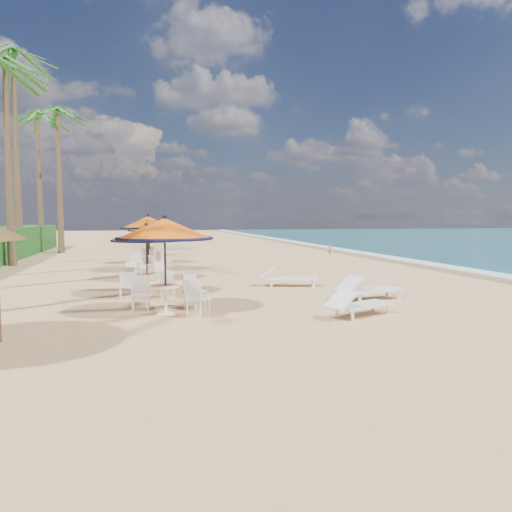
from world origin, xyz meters
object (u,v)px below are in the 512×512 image
Objects in this scene: lounger_near at (358,304)px; lounger_far at (286,277)px; station_1 at (145,242)px; station_2 at (147,239)px; station_4 at (150,232)px; lounger_mid at (368,288)px; station_3 at (148,229)px; station_0 at (167,241)px.

lounger_far is (-0.18, 5.58, 0.03)m from lounger_near.
station_2 is (0.10, 3.91, -0.08)m from station_1.
lounger_mid is at bearing -65.93° from station_4.
lounger_near is at bearing -67.47° from station_3.
station_1 is 5.12m from lounger_far.
station_3 reaches higher than station_4.
station_1 is 0.99× the size of station_4.
station_0 reaches higher than station_1.
station_2 is at bearing 93.19° from station_0.
lounger_mid is at bearing 7.57° from station_0.
station_1 is 6.90m from lounger_near.
station_3 is at bearing -91.82° from station_4.
station_3 is 7.75m from lounger_far.
lounger_near is (5.02, -4.54, -1.34)m from station_1.
station_1 is 1.03× the size of lounger_mid.
lounger_mid is (6.35, -2.35, -1.31)m from station_1.
lounger_mid is (6.14, -9.40, -1.53)m from station_3.
station_4 is (-0.16, 14.24, -0.18)m from station_0.
lounger_mid is (5.85, 0.78, -1.49)m from station_0.
station_3 reaches higher than station_1.
station_4 reaches higher than lounger_near.
lounger_far is at bearing 99.23° from lounger_mid.
station_4 is 11.12m from lounger_far.
station_4 is (0.23, 7.21, 0.09)m from station_2.
lounger_near is (4.68, -15.66, -1.35)m from station_4.
station_0 is 1.11× the size of station_1.
station_0 is 14.25m from station_4.
station_0 is 1.14× the size of lounger_mid.
station_3 is at bearing 88.35° from station_1.
lounger_far is (4.84, 1.04, -1.31)m from station_1.
station_0 is at bearing 137.46° from lounger_near.
lounger_near is at bearing -17.45° from station_0.
lounger_far is at bearing 66.73° from lounger_near.
lounger_far is at bearing 12.10° from station_1.
station_1 reaches higher than lounger_mid.
station_0 is 3.17m from station_1.
station_4 is 1.05× the size of lounger_far.
station_2 is at bearing 95.08° from lounger_near.
lounger_mid is at bearing -56.84° from station_3.
station_0 reaches higher than station_2.
lounger_far is at bearing 43.77° from station_0.
station_2 is at bearing 120.15° from lounger_mid.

